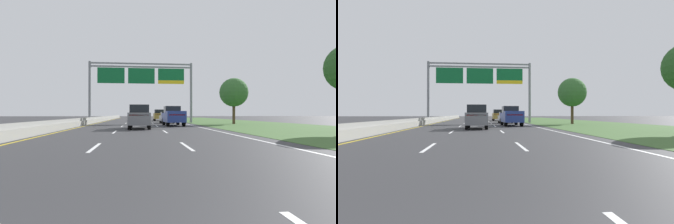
% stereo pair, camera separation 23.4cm
% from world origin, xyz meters
% --- Properties ---
extents(ground_plane, '(220.00, 220.00, 0.00)m').
position_xyz_m(ground_plane, '(0.00, 35.00, 0.00)').
color(ground_plane, '#333335').
extents(lane_striping, '(11.96, 106.00, 0.01)m').
position_xyz_m(lane_striping, '(0.00, 34.54, 0.00)').
color(lane_striping, white).
rests_on(lane_striping, ground).
extents(grass_verge_right, '(14.00, 110.00, 0.02)m').
position_xyz_m(grass_verge_right, '(13.95, 35.00, 0.01)').
color(grass_verge_right, '#3D602D').
rests_on(grass_verge_right, ground).
extents(median_barrier_concrete, '(0.60, 110.00, 0.85)m').
position_xyz_m(median_barrier_concrete, '(-6.60, 35.00, 0.35)').
color(median_barrier_concrete, gray).
rests_on(median_barrier_concrete, ground).
extents(overhead_sign_gantry, '(15.06, 0.42, 8.85)m').
position_xyz_m(overhead_sign_gantry, '(0.30, 38.99, 6.34)').
color(overhead_sign_gantry, gray).
rests_on(overhead_sign_gantry, ground).
extents(pickup_truck_blue, '(2.13, 5.45, 2.20)m').
position_xyz_m(pickup_truck_blue, '(3.75, 29.67, 1.07)').
color(pickup_truck_blue, navy).
rests_on(pickup_truck_blue, ground).
extents(car_silver_right_lane_sedan, '(1.83, 4.40, 1.57)m').
position_xyz_m(car_silver_right_lane_sedan, '(3.86, 37.68, 0.82)').
color(car_silver_right_lane_sedan, '#B2B5BA').
rests_on(car_silver_right_lane_sedan, ground).
extents(car_grey_centre_lane_suv, '(1.97, 4.73, 2.11)m').
position_xyz_m(car_grey_centre_lane_suv, '(-0.03, 23.85, 1.10)').
color(car_grey_centre_lane_suv, slate).
rests_on(car_grey_centre_lane_suv, ground).
extents(car_gold_right_lane_suv, '(1.91, 4.71, 2.11)m').
position_xyz_m(car_gold_right_lane_suv, '(3.70, 50.68, 1.10)').
color(car_gold_right_lane_suv, '#A38438').
rests_on(car_gold_right_lane_suv, ground).
extents(roadside_tree_mid, '(3.68, 3.68, 5.92)m').
position_xyz_m(roadside_tree_mid, '(12.07, 33.19, 4.06)').
color(roadside_tree_mid, '#4C3823').
rests_on(roadside_tree_mid, ground).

